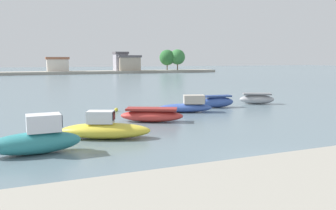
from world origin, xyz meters
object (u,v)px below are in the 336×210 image
object	(u,v)px
moored_boat_2	(105,129)
mooring_buoy_2	(116,110)
moored_boat_6	(257,99)
moored_boat_1	(37,139)
moored_boat_5	(217,102)
moored_boat_3	(152,115)
moored_boat_4	(187,106)

from	to	relation	value
moored_boat_2	mooring_buoy_2	distance (m)	10.06
moored_boat_6	mooring_buoy_2	size ratio (longest dim) A/B	11.00
moored_boat_6	moored_boat_1	bearing A→B (deg)	-125.31
moored_boat_5	moored_boat_6	bearing A→B (deg)	14.39
moored_boat_1	moored_boat_2	world-z (taller)	moored_boat_1
moored_boat_2	moored_boat_3	bearing A→B (deg)	65.78
moored_boat_3	moored_boat_5	world-z (taller)	moored_boat_5
mooring_buoy_2	moored_boat_1	bearing A→B (deg)	-120.41
moored_boat_2	moored_boat_4	size ratio (longest dim) A/B	1.10
moored_boat_1	moored_boat_2	xyz separation A→B (m)	(3.70, 1.94, -0.16)
moored_boat_2	moored_boat_6	world-z (taller)	moored_boat_2
moored_boat_5	moored_boat_1	bearing A→B (deg)	-140.27
moored_boat_6	moored_boat_3	bearing A→B (deg)	-131.40
moored_boat_3	moored_boat_4	world-z (taller)	moored_boat_4
moored_boat_3	mooring_buoy_2	xyz separation A→B (m)	(-1.17, 5.66, -0.31)
moored_boat_5	mooring_buoy_2	size ratio (longest dim) A/B	10.07
moored_boat_6	moored_boat_4	bearing A→B (deg)	-139.40
moored_boat_2	moored_boat_1	bearing A→B (deg)	-129.22
moored_boat_1	moored_boat_6	world-z (taller)	moored_boat_1
moored_boat_1	mooring_buoy_2	distance (m)	13.37
moored_boat_5	moored_boat_6	world-z (taller)	moored_boat_5
moored_boat_2	mooring_buoy_2	size ratio (longest dim) A/B	16.19
moored_boat_3	mooring_buoy_2	world-z (taller)	moored_boat_3
moored_boat_1	moored_boat_5	distance (m)	19.20
moored_boat_4	mooring_buoy_2	world-z (taller)	moored_boat_4
moored_boat_4	moored_boat_6	size ratio (longest dim) A/B	1.33
moored_boat_3	moored_boat_6	distance (m)	14.15
moored_boat_3	mooring_buoy_2	distance (m)	5.79
moored_boat_3	moored_boat_6	xyz separation A→B (m)	(13.15, 5.22, 0.05)
moored_boat_4	moored_boat_5	distance (m)	4.12
moored_boat_6	mooring_buoy_2	xyz separation A→B (m)	(-14.33, 0.44, -0.36)
moored_boat_2	moored_boat_6	distance (m)	19.65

